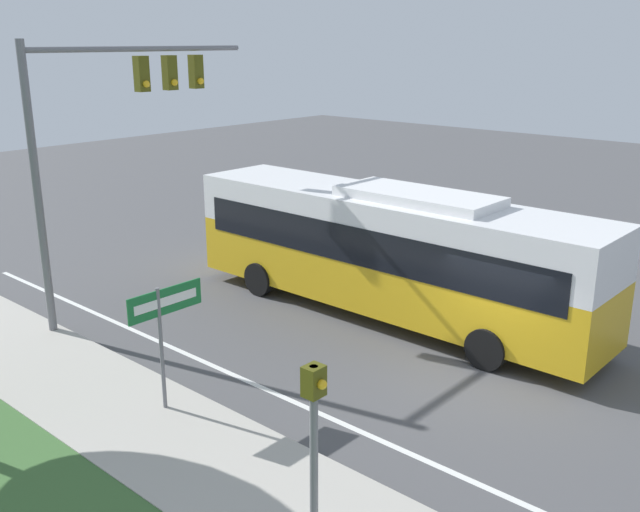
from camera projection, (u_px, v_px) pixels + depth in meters
name	position (u px, v px, depth m)	size (l,w,h in m)	color
ground_plane	(483.00, 376.00, 15.63)	(80.00, 80.00, 0.00)	#4C4C4F
sidewalk	(286.00, 506.00, 11.17)	(2.80, 80.00, 0.12)	#ADA89E
lane_divider_near	(385.00, 442.00, 13.05)	(0.14, 30.00, 0.01)	silver
bus	(388.00, 246.00, 18.59)	(2.67, 11.76, 3.49)	gold
signal_gantry	(112.00, 117.00, 17.92)	(6.57, 0.41, 7.10)	slate
pedestrian_signal	(314.00, 427.00, 9.77)	(0.28, 0.34, 2.90)	slate
street_sign	(164.00, 320.00, 13.63)	(1.69, 0.08, 2.61)	slate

